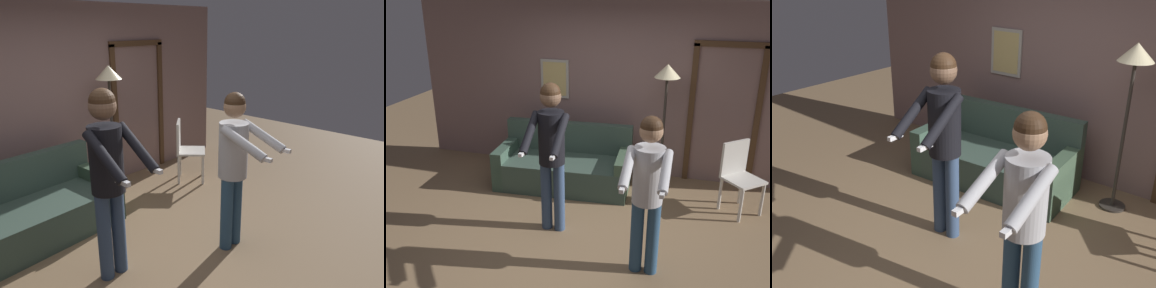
% 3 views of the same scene
% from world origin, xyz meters
% --- Properties ---
extents(ground_plane, '(12.00, 12.00, 0.00)m').
position_xyz_m(ground_plane, '(0.00, 0.00, 0.00)').
color(ground_plane, '#886B4C').
extents(back_wall_assembly, '(6.40, 0.10, 2.60)m').
position_xyz_m(back_wall_assembly, '(0.01, 2.09, 1.30)').
color(back_wall_assembly, gray).
rests_on(back_wall_assembly, ground_plane).
extents(couch, '(1.95, 0.98, 0.87)m').
position_xyz_m(couch, '(-0.58, 1.33, 0.28)').
color(couch, '#3C5146').
rests_on(couch, ground_plane).
extents(torchiere_lamp, '(0.35, 0.35, 1.80)m').
position_xyz_m(torchiere_lamp, '(0.78, 1.65, 1.52)').
color(torchiere_lamp, '#332D28').
rests_on(torchiere_lamp, ground_plane).
extents(person_standing_left, '(0.44, 0.68, 1.81)m').
position_xyz_m(person_standing_left, '(-0.33, 0.12, 1.11)').
color(person_standing_left, '#364C70').
rests_on(person_standing_left, ground_plane).
extents(person_standing_right, '(0.44, 0.69, 1.68)m').
position_xyz_m(person_standing_right, '(0.83, -0.39, 1.02)').
color(person_standing_right, '#2C4E6F').
rests_on(person_standing_right, ground_plane).
extents(dining_chair_distant, '(0.59, 0.59, 0.93)m').
position_xyz_m(dining_chair_distant, '(1.80, 1.25, 0.53)').
color(dining_chair_distant, silver).
rests_on(dining_chair_distant, ground_plane).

